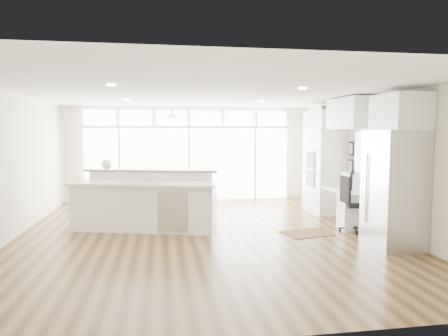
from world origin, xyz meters
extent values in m
cube|color=#422C14|center=(0.00, 0.00, -0.01)|extent=(7.00, 8.00, 0.02)
cube|color=white|center=(0.00, 0.00, 2.70)|extent=(7.00, 8.00, 0.02)
cube|color=silver|center=(0.00, 4.00, 1.35)|extent=(7.00, 0.04, 2.70)
cube|color=silver|center=(0.00, -4.00, 1.35)|extent=(7.00, 0.04, 2.70)
cube|color=silver|center=(-3.50, 0.00, 1.35)|extent=(0.04, 8.00, 2.70)
cube|color=silver|center=(3.50, 0.00, 1.35)|extent=(0.04, 8.00, 2.70)
cube|color=white|center=(0.00, 3.94, 1.05)|extent=(5.80, 0.06, 2.08)
cube|color=white|center=(0.00, 3.94, 2.38)|extent=(5.90, 0.06, 0.40)
cube|color=white|center=(3.46, 0.30, 1.55)|extent=(0.04, 0.85, 0.85)
cube|color=silver|center=(-0.50, 2.80, 2.48)|extent=(1.16, 1.16, 0.32)
cube|color=white|center=(0.00, 0.20, 2.68)|extent=(3.40, 3.00, 0.02)
cube|color=white|center=(3.17, 1.80, 1.25)|extent=(0.64, 1.20, 2.50)
cube|color=white|center=(3.13, 0.30, 0.38)|extent=(0.72, 1.30, 0.76)
cube|color=white|center=(3.17, 0.30, 2.35)|extent=(0.64, 1.30, 0.64)
cube|color=silver|center=(3.11, -1.35, 1.00)|extent=(0.76, 0.90, 2.00)
cube|color=white|center=(3.17, -1.35, 2.30)|extent=(0.64, 0.90, 0.60)
cube|color=black|center=(3.46, 0.92, 1.40)|extent=(0.06, 0.22, 0.80)
cube|color=white|center=(-1.13, 0.58, 0.59)|extent=(3.17, 1.87, 1.18)
cube|color=#392612|center=(1.99, -0.25, 0.01)|extent=(1.02, 0.84, 0.01)
cube|color=black|center=(2.99, -0.22, 0.55)|extent=(0.58, 0.54, 1.10)
sphere|color=white|center=(-1.94, 1.22, 1.29)|extent=(0.24, 0.24, 0.22)
cube|color=black|center=(3.05, 0.30, 0.98)|extent=(0.11, 0.52, 0.43)
cube|color=silver|center=(2.88, 0.30, 0.77)|extent=(0.12, 0.32, 0.02)
imported|color=#355725|center=(3.17, 1.80, 2.61)|extent=(0.28, 0.30, 0.22)
camera|label=1|loc=(-0.79, -7.52, 1.95)|focal=32.00mm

